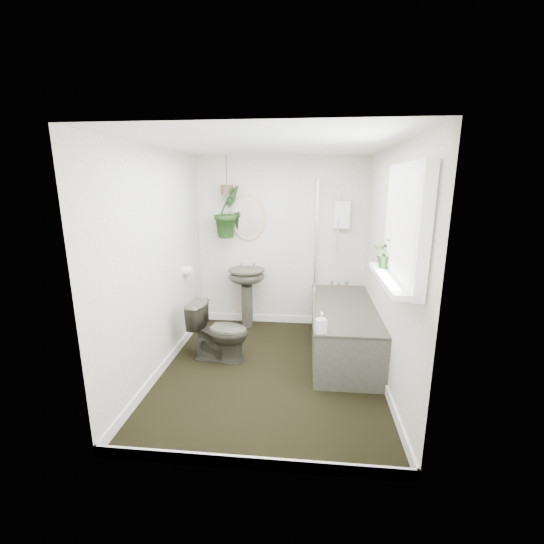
# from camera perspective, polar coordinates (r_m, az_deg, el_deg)

# --- Properties ---
(floor) EXTENTS (2.30, 2.80, 0.02)m
(floor) POSITION_cam_1_polar(r_m,az_deg,el_deg) (4.05, -0.22, -15.25)
(floor) COLOR black
(floor) RESTS_ON ground
(ceiling) EXTENTS (2.30, 2.80, 0.02)m
(ceiling) POSITION_cam_1_polar(r_m,az_deg,el_deg) (3.55, -0.26, 19.53)
(ceiling) COLOR white
(ceiling) RESTS_ON ground
(wall_back) EXTENTS (2.30, 0.02, 2.30)m
(wall_back) POSITION_cam_1_polar(r_m,az_deg,el_deg) (5.00, 1.45, 4.58)
(wall_back) COLOR white
(wall_back) RESTS_ON ground
(wall_front) EXTENTS (2.30, 0.02, 2.30)m
(wall_front) POSITION_cam_1_polar(r_m,az_deg,el_deg) (2.29, -3.95, -6.98)
(wall_front) COLOR white
(wall_front) RESTS_ON ground
(wall_left) EXTENTS (0.02, 2.80, 2.30)m
(wall_left) POSITION_cam_1_polar(r_m,az_deg,el_deg) (3.92, -17.37, 1.30)
(wall_left) COLOR white
(wall_left) RESTS_ON ground
(wall_right) EXTENTS (0.02, 2.80, 2.30)m
(wall_right) POSITION_cam_1_polar(r_m,az_deg,el_deg) (3.69, 17.97, 0.51)
(wall_right) COLOR white
(wall_right) RESTS_ON ground
(skirting) EXTENTS (2.30, 2.80, 0.10)m
(skirting) POSITION_cam_1_polar(r_m,az_deg,el_deg) (4.02, -0.22, -14.50)
(skirting) COLOR white
(skirting) RESTS_ON floor
(bathtub) EXTENTS (0.72, 1.72, 0.58)m
(bathtub) POSITION_cam_1_polar(r_m,az_deg,el_deg) (4.37, 11.10, -8.86)
(bathtub) COLOR #34342A
(bathtub) RESTS_ON floor
(bath_screen) EXTENTS (0.04, 0.72, 1.40)m
(bath_screen) POSITION_cam_1_polar(r_m,az_deg,el_deg) (4.56, 6.99, 5.21)
(bath_screen) COLOR silver
(bath_screen) RESTS_ON bathtub
(shower_box) EXTENTS (0.20, 0.10, 0.35)m
(shower_box) POSITION_cam_1_polar(r_m,az_deg,el_deg) (4.89, 10.92, 8.84)
(shower_box) COLOR white
(shower_box) RESTS_ON wall_back
(oval_mirror) EXTENTS (0.46, 0.03, 0.62)m
(oval_mirror) POSITION_cam_1_polar(r_m,az_deg,el_deg) (4.97, -3.79, 8.56)
(oval_mirror) COLOR #BFAB8F
(oval_mirror) RESTS_ON wall_back
(wall_sconce) EXTENTS (0.04, 0.04, 0.22)m
(wall_sconce) POSITION_cam_1_polar(r_m,az_deg,el_deg) (5.06, -8.31, 7.40)
(wall_sconce) COLOR black
(wall_sconce) RESTS_ON wall_back
(toilet_roll_holder) EXTENTS (0.11, 0.11, 0.11)m
(toilet_roll_holder) POSITION_cam_1_polar(r_m,az_deg,el_deg) (4.59, -13.09, 0.16)
(toilet_roll_holder) COLOR white
(toilet_roll_holder) RESTS_ON wall_left
(window_recess) EXTENTS (0.08, 1.00, 0.90)m
(window_recess) POSITION_cam_1_polar(r_m,az_deg,el_deg) (2.92, 20.16, 6.92)
(window_recess) COLOR white
(window_recess) RESTS_ON wall_right
(window_sill) EXTENTS (0.18, 1.00, 0.04)m
(window_sill) POSITION_cam_1_polar(r_m,az_deg,el_deg) (2.98, 18.18, -1.04)
(window_sill) COLOR white
(window_sill) RESTS_ON wall_right
(window_blinds) EXTENTS (0.01, 0.86, 0.76)m
(window_blinds) POSITION_cam_1_polar(r_m,az_deg,el_deg) (2.91, 19.29, 6.96)
(window_blinds) COLOR white
(window_blinds) RESTS_ON wall_right
(toilet) EXTENTS (0.69, 0.44, 0.67)m
(toilet) POSITION_cam_1_polar(r_m,az_deg,el_deg) (4.17, -8.25, -9.19)
(toilet) COLOR #34342A
(toilet) RESTS_ON floor
(pedestal_sink) EXTENTS (0.57, 0.51, 0.83)m
(pedestal_sink) POSITION_cam_1_polar(r_m,az_deg,el_deg) (5.02, -3.94, -4.09)
(pedestal_sink) COLOR #34342A
(pedestal_sink) RESTS_ON floor
(sill_plant) EXTENTS (0.27, 0.25, 0.26)m
(sill_plant) POSITION_cam_1_polar(r_m,az_deg,el_deg) (3.24, 17.68, 2.88)
(sill_plant) COLOR black
(sill_plant) RESTS_ON window_sill
(hanging_plant) EXTENTS (0.47, 0.48, 0.69)m
(hanging_plant) POSITION_cam_1_polar(r_m,az_deg,el_deg) (4.90, -6.97, 9.40)
(hanging_plant) COLOR black
(hanging_plant) RESTS_ON ceiling
(soap_bottle) EXTENTS (0.11, 0.12, 0.20)m
(soap_bottle) POSITION_cam_1_polar(r_m,az_deg,el_deg) (3.47, 7.74, -7.87)
(soap_bottle) COLOR #2D292A
(soap_bottle) RESTS_ON bathtub
(hanging_pot) EXTENTS (0.16, 0.16, 0.12)m
(hanging_pot) POSITION_cam_1_polar(r_m,az_deg,el_deg) (4.88, -7.07, 12.71)
(hanging_pot) COLOR #4A3E29
(hanging_pot) RESTS_ON ceiling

